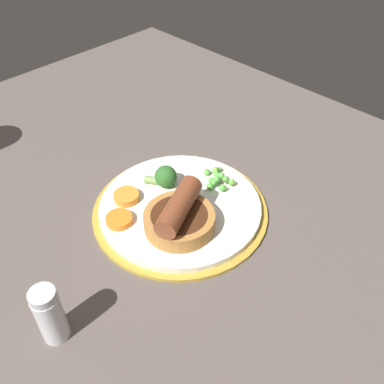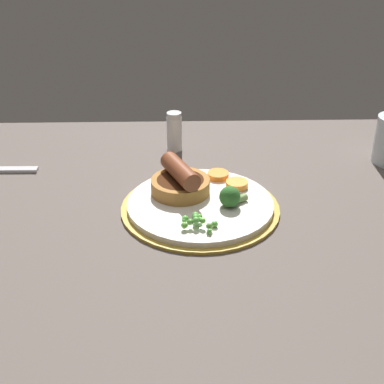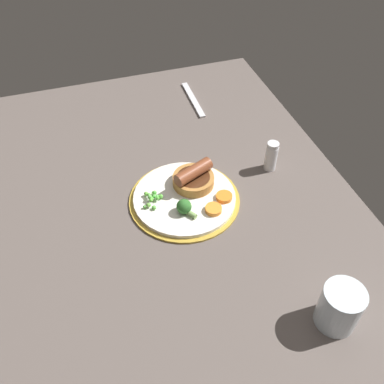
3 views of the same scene
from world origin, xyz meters
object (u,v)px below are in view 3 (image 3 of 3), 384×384
object	(u,v)px
dinner_plate	(184,199)
carrot_slice_0	(213,209)
broccoli_floret_near	(185,207)
fork	(193,100)
salt_shaker	(271,156)
drinking_glass	(340,307)
carrot_slice_1	(224,197)
pea_pile	(152,198)
sausage_pudding	(193,178)

from	to	relation	value
dinner_plate	carrot_slice_0	xyz separation A→B (cm)	(6.07, 4.56, 1.34)
broccoli_floret_near	fork	distance (cm)	44.52
salt_shaker	fork	bearing A→B (deg)	-165.83
fork	drinking_glass	distance (cm)	72.80
fork	broccoli_floret_near	bearing A→B (deg)	-19.51
carrot_slice_1	broccoli_floret_near	bearing A→B (deg)	-82.64
pea_pile	carrot_slice_0	xyz separation A→B (cm)	(6.76, 11.54, -0.37)
sausage_pudding	drinking_glass	world-z (taller)	drinking_glass
sausage_pudding	carrot_slice_0	world-z (taller)	sausage_pudding
sausage_pudding	fork	bearing A→B (deg)	48.50
sausage_pudding	drinking_glass	size ratio (longest dim) A/B	1.11
carrot_slice_1	salt_shaker	xyz separation A→B (cm)	(-7.30, 14.47, 1.86)
carrot_slice_1	salt_shaker	size ratio (longest dim) A/B	0.47
dinner_plate	drinking_glass	xyz separation A→B (cm)	(35.49, 16.17, 3.74)
salt_shaker	broccoli_floret_near	bearing A→B (deg)	-70.36
sausage_pudding	drinking_glass	distance (cm)	40.70
pea_pile	carrot_slice_0	bearing A→B (deg)	59.63
dinner_plate	drinking_glass	size ratio (longest dim) A/B	2.84
dinner_plate	broccoli_floret_near	distance (cm)	5.25
dinner_plate	carrot_slice_0	distance (cm)	7.70
carrot_slice_1	drinking_glass	xyz separation A→B (cm)	(32.21, 8.14, 2.45)
pea_pile	salt_shaker	size ratio (longest dim) A/B	0.70
dinner_plate	carrot_slice_1	world-z (taller)	carrot_slice_1
carrot_slice_0	salt_shaker	xyz separation A→B (cm)	(-10.08, 17.94, 1.81)
fork	salt_shaker	size ratio (longest dim) A/B	2.39
carrot_slice_1	fork	world-z (taller)	carrot_slice_1
sausage_pudding	fork	size ratio (longest dim) A/B	0.53
carrot_slice_0	pea_pile	bearing A→B (deg)	-120.37
drinking_glass	salt_shaker	distance (cm)	40.01
fork	drinking_glass	size ratio (longest dim) A/B	2.09
broccoli_floret_near	drinking_glass	distance (cm)	35.63
carrot_slice_1	salt_shaker	bearing A→B (deg)	116.77
pea_pile	drinking_glass	bearing A→B (deg)	32.61
fork	pea_pile	bearing A→B (deg)	-29.20
carrot_slice_0	drinking_glass	world-z (taller)	drinking_glass
dinner_plate	broccoli_floret_near	size ratio (longest dim) A/B	5.35
dinner_plate	sausage_pudding	distance (cm)	5.08
carrot_slice_1	dinner_plate	bearing A→B (deg)	-112.27
dinner_plate	salt_shaker	bearing A→B (deg)	100.11
dinner_plate	salt_shaker	xyz separation A→B (cm)	(-4.01, 22.50, 3.15)
sausage_pudding	carrot_slice_0	size ratio (longest dim) A/B	2.67
carrot_slice_0	drinking_glass	size ratio (longest dim) A/B	0.41
drinking_glass	carrot_slice_0	bearing A→B (deg)	-158.46
dinner_plate	sausage_pudding	bearing A→B (deg)	134.75
pea_pile	drinking_glass	world-z (taller)	drinking_glass
dinner_plate	drinking_glass	bearing A→B (deg)	24.49
carrot_slice_0	fork	distance (cm)	44.31
dinner_plate	fork	size ratio (longest dim) A/B	1.36
broccoli_floret_near	carrot_slice_0	bearing A→B (deg)	-138.12
fork	salt_shaker	world-z (taller)	salt_shaker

